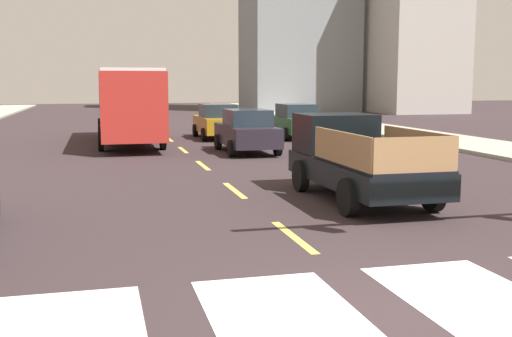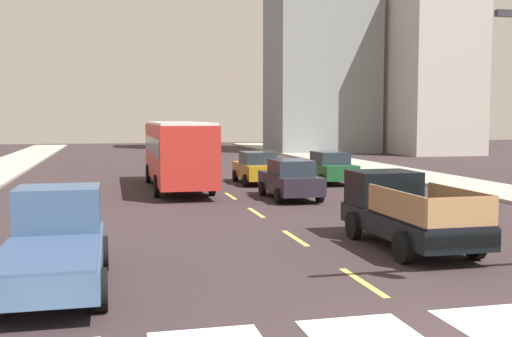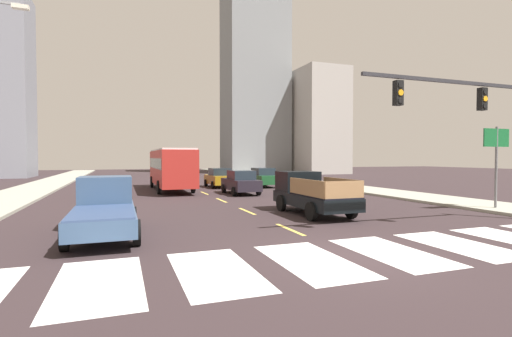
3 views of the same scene
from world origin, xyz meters
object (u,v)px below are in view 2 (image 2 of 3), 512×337
Objects in this scene: pickup_stakebed at (402,212)px; city_bus at (177,150)px; sedan_near_right at (257,168)px; pickup_dark at (55,242)px; sedan_near_left at (329,167)px; sedan_far at (290,179)px.

city_bus reaches higher than pickup_stakebed.
sedan_near_right is (4.42, 1.59, -1.09)m from city_bus.
pickup_dark reaches higher than sedan_near_left.
pickup_stakebed reaches higher than sedan_near_left.
city_bus is at bearing 130.48° from sedan_far.
city_bus is 6.66m from sedan_far.
sedan_near_left and sedan_near_right have the same top height.
pickup_stakebed is at bearing -89.90° from sedan_far.
city_bus is 2.45× the size of sedan_near_left.
pickup_stakebed reaches higher than sedan_near_right.
sedan_far is 1.00× the size of sedan_near_right.
pickup_dark is 1.18× the size of sedan_near_right.
sedan_near_right is at bearing 88.27° from sedan_far.
pickup_dark is at bearing -117.24° from sedan_near_right.
sedan_near_left is (12.65, 17.85, -0.06)m from pickup_dark.
pickup_stakebed is 16.21m from sedan_near_left.
city_bus reaches higher than sedan_far.
city_bus is (-4.64, 14.98, 1.02)m from pickup_stakebed.
sedan_far is at bearing -92.30° from sedan_near_right.
city_bus is at bearing 73.16° from pickup_dark.
sedan_far is (-0.26, 10.08, -0.08)m from pickup_stakebed.
pickup_dark is 0.48× the size of city_bus.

